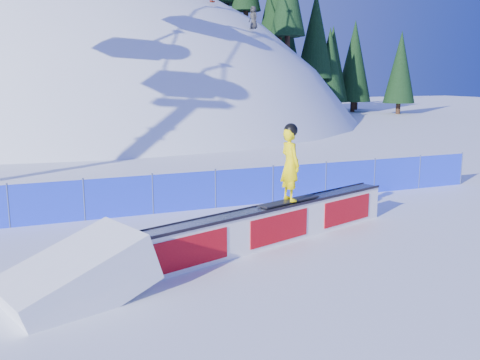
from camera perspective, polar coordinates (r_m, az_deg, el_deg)
name	(u,v)px	position (r m, az deg, el deg)	size (l,w,h in m)	color
ground	(240,255)	(12.58, -0.04, -8.01)	(160.00, 160.00, 0.00)	white
snow_hill	(84,298)	(57.62, -16.26, -12.00)	(64.00, 64.00, 64.00)	white
treeline	(301,30)	(61.55, 6.52, 15.58)	(22.92, 12.45, 20.12)	#352015
safety_fence	(185,192)	(16.52, -5.90, -1.26)	(22.05, 0.05, 1.30)	#1D39F2
rail_box	(272,225)	(13.29, 3.46, -4.80)	(7.90, 3.20, 0.98)	white
snow_ramp	(78,299)	(10.70, -16.90, -12.01)	(2.57, 1.71, 0.96)	white
snowboarder	(290,164)	(13.39, 5.37, 1.75)	(1.91, 0.94, 1.98)	black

